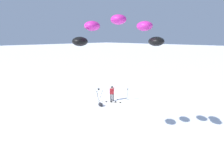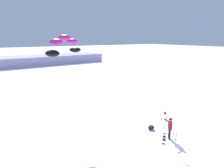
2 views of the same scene
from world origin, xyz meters
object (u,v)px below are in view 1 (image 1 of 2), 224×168
Objects in this scene: camera_tripod at (99,93)px; snowboarder at (112,92)px; snowboard at (113,102)px; ski_poles at (128,93)px; traction_kite at (118,31)px; gear_bag_large at (101,104)px.

snowboarder is at bearing -34.07° from camera_tripod.
ski_poles is (1.41, -0.74, 0.84)m from snowboard.
traction_kite is 2.88× the size of ski_poles.
camera_tripod reaches higher than gear_bag_large.
gear_bag_large is 3.20m from ski_poles.
snowboarder is 9.66m from traction_kite.
gear_bag_large is (-1.73, -0.09, -0.81)m from snowboarder.
snowboard is 2.60× the size of gear_bag_large.
snowboard is at bearing -116.57° from snowboarder.
gear_bag_large is at bearing 170.85° from snowboard.
ski_poles is (2.39, -1.86, -0.18)m from camera_tripod.
gear_bag_large is at bearing -177.10° from snowboarder.
snowboarder is at bearing 45.29° from traction_kite.
snowboard is 1.80m from ski_poles.
camera_tripod is at bearing 56.44° from gear_bag_large.
camera_tripod is at bearing 142.10° from ski_poles.
camera_tripod is 3.03m from ski_poles.
snowboarder is 1.04m from snowboard.
ski_poles is (6.70, 4.44, -5.86)m from traction_kite.
snowboarder is 1.07× the size of snowboard.
camera_tripod is 1.12× the size of ski_poles.
snowboarder is 1.91m from gear_bag_large.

